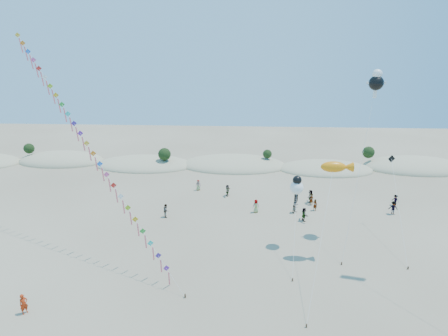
% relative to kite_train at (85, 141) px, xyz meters
% --- Properties ---
extents(dune_ridge, '(145.30, 11.49, 5.57)m').
position_rel_kite_train_xyz_m(dune_ridge, '(14.94, 28.62, -11.42)').
color(dune_ridge, tan).
rests_on(dune_ridge, ground).
extents(kite_train, '(21.01, 16.03, 22.19)m').
position_rel_kite_train_xyz_m(kite_train, '(0.00, 0.00, 0.00)').
color(kite_train, '#3F2D1E').
rests_on(kite_train, ground).
extents(fish_kite, '(5.49, 11.57, 9.96)m').
position_rel_kite_train_xyz_m(fish_kite, '(24.72, -0.51, -2.13)').
color(fish_kite, '#3F2D1E').
rests_on(fish_kite, ground).
extents(cartoon_kite_low, '(1.61, 7.63, 7.82)m').
position_rel_kite_train_xyz_m(cartoon_kite_low, '(21.29, 1.29, -4.85)').
color(cartoon_kite_low, '#3F2D1E').
rests_on(cartoon_kite_low, ground).
extents(cartoon_kite_high, '(4.79, 8.48, 18.23)m').
position_rel_kite_train_xyz_m(cartoon_kite_high, '(29.28, 5.05, 5.44)').
color(cartoon_kite_high, '#3F2D1E').
rests_on(cartoon_kite_high, ground).
extents(dark_kite, '(1.75, 10.90, 8.39)m').
position_rel_kite_train_xyz_m(dark_kite, '(32.65, 4.58, -5.89)').
color(dark_kite, '#3F2D1E').
rests_on(dark_kite, ground).
extents(flyer_foreground, '(0.70, 0.76, 1.74)m').
position_rel_kite_train_xyz_m(flyer_foreground, '(-1.55, -11.15, -10.66)').
color(flyer_foreground, '#AA2A0D').
rests_on(flyer_foreground, ground).
extents(beachgoers, '(30.99, 10.62, 1.90)m').
position_rel_kite_train_xyz_m(beachgoers, '(22.04, 10.79, -10.67)').
color(beachgoers, slate).
rests_on(beachgoers, ground).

